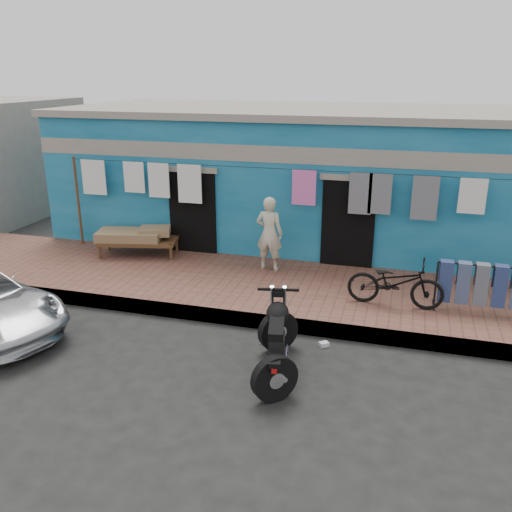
# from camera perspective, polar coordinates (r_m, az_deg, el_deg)

# --- Properties ---
(ground) EXTENTS (80.00, 80.00, 0.00)m
(ground) POSITION_cam_1_polar(r_m,az_deg,el_deg) (8.19, -3.93, -12.05)
(ground) COLOR black
(ground) RESTS_ON ground
(sidewalk) EXTENTS (28.00, 3.00, 0.25)m
(sidewalk) POSITION_cam_1_polar(r_m,az_deg,el_deg) (10.71, 1.47, -3.52)
(sidewalk) COLOR brown
(sidewalk) RESTS_ON ground
(curb) EXTENTS (28.00, 0.10, 0.25)m
(curb) POSITION_cam_1_polar(r_m,az_deg,el_deg) (9.43, -0.76, -6.76)
(curb) COLOR gray
(curb) RESTS_ON ground
(building) EXTENTS (12.20, 5.20, 3.36)m
(building) POSITION_cam_1_polar(r_m,az_deg,el_deg) (14.03, 5.66, 8.45)
(building) COLOR #105E88
(building) RESTS_ON ground
(clothesline) EXTENTS (10.06, 0.06, 2.10)m
(clothesline) POSITION_cam_1_polar(r_m,az_deg,el_deg) (11.46, 1.32, 6.79)
(clothesline) COLOR brown
(clothesline) RESTS_ON sidewalk
(seated_person) EXTENTS (0.59, 0.41, 1.56)m
(seated_person) POSITION_cam_1_polar(r_m,az_deg,el_deg) (11.19, 1.41, 2.38)
(seated_person) COLOR beige
(seated_person) RESTS_ON sidewalk
(bicycle) EXTENTS (1.67, 0.63, 1.07)m
(bicycle) POSITION_cam_1_polar(r_m,az_deg,el_deg) (9.80, 14.49, -2.19)
(bicycle) COLOR black
(bicycle) RESTS_ON sidewalk
(motorcycle) EXTENTS (1.33, 2.01, 1.14)m
(motorcycle) POSITION_cam_1_polar(r_m,az_deg,el_deg) (7.88, 2.19, -8.63)
(motorcycle) COLOR black
(motorcycle) RESTS_ON ground
(charpoy) EXTENTS (2.17, 1.63, 0.61)m
(charpoy) POSITION_cam_1_polar(r_m,az_deg,el_deg) (12.51, -12.26, 1.47)
(charpoy) COLOR brown
(charpoy) RESTS_ON sidewalk
(jeans_rack) EXTENTS (1.85, 0.38, 0.89)m
(jeans_rack) POSITION_cam_1_polar(r_m,az_deg,el_deg) (10.11, 23.37, -3.07)
(jeans_rack) COLOR black
(jeans_rack) RESTS_ON sidewalk
(litter_a) EXTENTS (0.21, 0.18, 0.08)m
(litter_a) POSITION_cam_1_polar(r_m,az_deg,el_deg) (8.96, 0.99, -8.81)
(litter_a) COLOR silver
(litter_a) RESTS_ON ground
(litter_b) EXTENTS (0.18, 0.18, 0.07)m
(litter_b) POSITION_cam_1_polar(r_m,az_deg,el_deg) (8.90, 7.16, -9.21)
(litter_b) COLOR silver
(litter_b) RESTS_ON ground
(litter_c) EXTENTS (0.20, 0.24, 0.09)m
(litter_c) POSITION_cam_1_polar(r_m,az_deg,el_deg) (8.98, 1.36, -8.72)
(litter_c) COLOR silver
(litter_c) RESTS_ON ground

